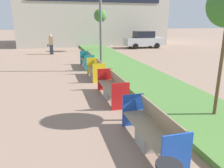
% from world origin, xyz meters
% --- Properties ---
extents(planter_grass_strip, '(2.80, 120.00, 0.18)m').
position_xyz_m(planter_grass_strip, '(3.20, 12.00, 0.09)').
color(planter_grass_strip, '#4C7A38').
rests_on(planter_grass_strip, ground).
extents(building_backdrop, '(18.11, 9.05, 10.19)m').
position_xyz_m(building_backdrop, '(4.00, 33.11, 5.09)').
color(building_backdrop, '#B2AD9E').
rests_on(building_backdrop, ground).
extents(bench_blue_frame, '(0.65, 2.34, 0.94)m').
position_xyz_m(bench_blue_frame, '(0.94, 7.10, 0.37)').
color(bench_blue_frame, '#9E9B96').
rests_on(bench_blue_frame, ground).
extents(bench_red_frame, '(0.65, 2.38, 0.94)m').
position_xyz_m(bench_red_frame, '(0.94, 10.62, 0.38)').
color(bench_red_frame, '#9E9B96').
rests_on(bench_red_frame, ground).
extents(bench_yellow_frame, '(0.65, 1.92, 0.94)m').
position_xyz_m(bench_yellow_frame, '(0.94, 13.91, 0.36)').
color(bench_yellow_frame, '#9E9B96').
rests_on(bench_yellow_frame, ground).
extents(bench_teal_frame, '(0.65, 2.12, 0.94)m').
position_xyz_m(bench_teal_frame, '(0.94, 16.88, 0.37)').
color(bench_teal_frame, '#9E9B96').
rests_on(bench_teal_frame, ground).
extents(sapling_tree_far, '(1.22, 1.22, 4.05)m').
position_xyz_m(sapling_tree_far, '(3.43, 24.43, 3.41)').
color(sapling_tree_far, brown).
rests_on(sapling_tree_far, ground).
extents(pedestrian_walking, '(0.53, 0.24, 1.79)m').
position_xyz_m(pedestrian_walking, '(-1.34, 23.50, 0.92)').
color(pedestrian_walking, '#232633').
rests_on(pedestrian_walking, ground).
extents(parked_car_distant, '(4.24, 2.00, 1.86)m').
position_xyz_m(parked_car_distant, '(8.71, 26.07, 0.91)').
color(parked_car_distant, '#B7BABF').
rests_on(parked_car_distant, ground).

